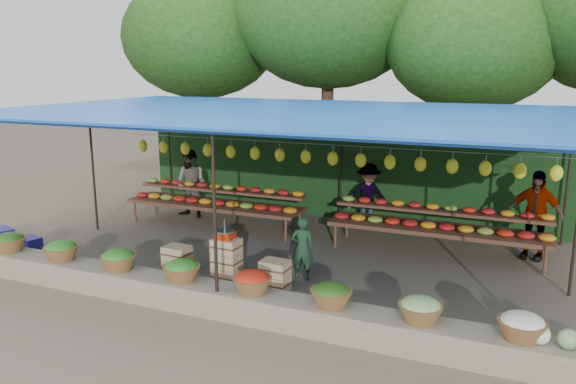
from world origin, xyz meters
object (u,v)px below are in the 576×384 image
at_px(blue_crate_back, 2,235).
at_px(crate_counter, 225,265).
at_px(weighing_scale, 225,234).
at_px(blue_crate_front, 30,244).
at_px(vendor_seated, 302,248).

bearing_deg(blue_crate_back, crate_counter, 20.80).
relative_size(weighing_scale, blue_crate_front, 0.78).
distance_m(crate_counter, vendor_seated, 1.34).
bearing_deg(crate_counter, blue_crate_front, -179.50).
xyz_separation_m(crate_counter, blue_crate_front, (-4.45, -0.04, -0.18)).
bearing_deg(weighing_scale, blue_crate_back, 178.96).
height_order(crate_counter, blue_crate_back, crate_counter).
bearing_deg(vendor_seated, crate_counter, 19.08).
bearing_deg(crate_counter, vendor_seated, 29.35).
distance_m(weighing_scale, blue_crate_back, 5.44).
relative_size(crate_counter, vendor_seated, 2.13).
xyz_separation_m(weighing_scale, blue_crate_back, (-5.40, 0.10, -0.70)).
height_order(weighing_scale, vendor_seated, weighing_scale).
relative_size(crate_counter, blue_crate_back, 4.70).
height_order(vendor_seated, blue_crate_back, vendor_seated).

